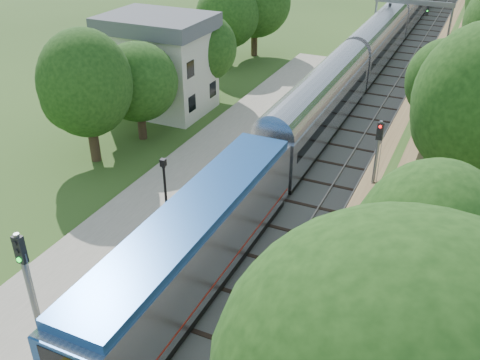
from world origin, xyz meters
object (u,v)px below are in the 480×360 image
at_px(signal_farside, 376,161).
at_px(signal_gantry, 412,13).
at_px(lamppost_far, 166,200).
at_px(signal_platform, 30,289).
at_px(station_building, 159,63).
at_px(train, 394,26).

bearing_deg(signal_farside, signal_gantry, 96.13).
relative_size(lamppost_far, signal_platform, 0.69).
height_order(signal_gantry, signal_farside, signal_farside).
bearing_deg(signal_platform, lamppost_far, 93.56).
bearing_deg(signal_farside, station_building, 154.28).
xyz_separation_m(station_building, signal_farside, (20.20, -9.73, -0.24)).
relative_size(signal_gantry, signal_platform, 1.30).
bearing_deg(lamppost_far, station_building, 123.00).
xyz_separation_m(lamppost_far, signal_platform, (0.63, -10.18, 1.97)).
bearing_deg(signal_platform, train, 87.03).
distance_m(station_building, train, 32.84).
relative_size(signal_gantry, lamppost_far, 1.89).
bearing_deg(signal_gantry, train, 117.94).
height_order(station_building, lamppost_far, station_building).
height_order(signal_gantry, signal_platform, signal_platform).
height_order(signal_gantry, train, signal_gantry).
xyz_separation_m(train, lamppost_far, (-3.53, -45.76, 0.15)).
xyz_separation_m(signal_gantry, train, (-2.47, 4.66, -2.61)).
bearing_deg(station_building, lamppost_far, -57.00).
xyz_separation_m(signal_gantry, signal_farside, (3.73, -34.72, -0.97)).
relative_size(train, signal_platform, 18.21).
bearing_deg(lamppost_far, signal_gantry, 81.69).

